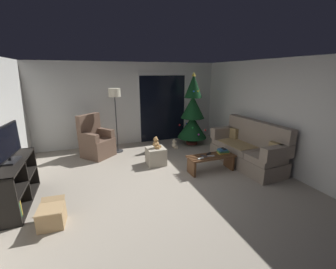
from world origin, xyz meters
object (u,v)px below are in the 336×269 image
object	(u,v)px
remote_silver	(211,156)
television	(7,143)
ottoman	(156,156)
teddy_bear_honey	(156,143)
cell_phone	(223,149)
floor_lamp	(115,99)
teddy_bear_cream_by_tree	(174,144)
remote_graphite	(204,156)
remote_black	(209,154)
couch	(248,149)
christmas_tree	(193,114)
remote_white	(201,158)
book_stack	(223,151)
media_shelf	(13,186)
coffee_table	(211,161)
armchair	(96,142)
cardboard_box_open_near_shelf	(52,216)

from	to	relation	value
remote_silver	television	size ratio (longest dim) A/B	0.19
ottoman	teddy_bear_honey	bearing A→B (deg)	-37.55
remote_silver	cell_phone	xyz separation A→B (m)	(0.36, 0.06, 0.11)
floor_lamp	teddy_bear_honey	world-z (taller)	floor_lamp
teddy_bear_cream_by_tree	remote_graphite	bearing A→B (deg)	-89.82
teddy_bear_cream_by_tree	remote_black	bearing A→B (deg)	-83.53
remote_black	television	distance (m)	3.85
couch	christmas_tree	size ratio (longest dim) A/B	0.90
couch	ottoman	xyz separation A→B (m)	(-2.09, 0.80, -0.19)
remote_white	couch	bearing A→B (deg)	76.90
ottoman	teddy_bear_honey	distance (m)	0.33
floor_lamp	remote_graphite	bearing A→B (deg)	-51.52
christmas_tree	teddy_bear_cream_by_tree	xyz separation A→B (m)	(-0.68, -0.21, -0.85)
cell_phone	remote_black	bearing A→B (deg)	169.94
book_stack	cell_phone	bearing A→B (deg)	-20.04
remote_white	teddy_bear_cream_by_tree	bearing A→B (deg)	158.56
remote_white	media_shelf	distance (m)	3.50
coffee_table	ottoman	xyz separation A→B (m)	(-1.06, 0.82, -0.04)
couch	armchair	distance (m)	3.92
book_stack	media_shelf	bearing A→B (deg)	-178.64
media_shelf	teddy_bear_cream_by_tree	bearing A→B (deg)	26.74
remote_black	ottoman	world-z (taller)	ottoman
floor_lamp	teddy_bear_cream_by_tree	size ratio (longest dim) A/B	6.25
remote_silver	book_stack	xyz separation A→B (m)	(0.35, 0.07, 0.04)
couch	ottoman	world-z (taller)	couch
remote_silver	cardboard_box_open_near_shelf	size ratio (longest dim) A/B	0.29
couch	cardboard_box_open_near_shelf	world-z (taller)	couch
couch	media_shelf	world-z (taller)	couch
ottoman	christmas_tree	bearing A→B (deg)	36.72
remote_graphite	teddy_bear_cream_by_tree	bearing A→B (deg)	63.35
couch	remote_silver	distance (m)	1.06
armchair	floor_lamp	size ratio (longest dim) A/B	0.63
coffee_table	book_stack	bearing A→B (deg)	4.98
remote_graphite	ottoman	xyz separation A→B (m)	(-0.87, 0.81, -0.18)
floor_lamp	media_shelf	world-z (taller)	floor_lamp
christmas_tree	teddy_bear_cream_by_tree	world-z (taller)	christmas_tree
remote_silver	cell_phone	distance (m)	0.38
coffee_table	cardboard_box_open_near_shelf	xyz separation A→B (m)	(-3.17, -0.83, -0.10)
couch	floor_lamp	size ratio (longest dim) A/B	1.11
remote_black	cardboard_box_open_near_shelf	world-z (taller)	remote_black
cell_phone	television	world-z (taller)	television
remote_white	remote_graphite	xyz separation A→B (m)	(0.13, 0.10, 0.00)
armchair	cardboard_box_open_near_shelf	xyz separation A→B (m)	(-0.77, -2.73, -0.25)
couch	remote_black	world-z (taller)	couch
remote_black	armchair	size ratio (longest dim) A/B	0.14
remote_silver	television	xyz separation A→B (m)	(-3.75, 0.02, 0.71)
cell_phone	media_shelf	bearing A→B (deg)	-176.18
couch	coffee_table	xyz separation A→B (m)	(-1.03, -0.01, -0.14)
media_shelf	remote_black	bearing A→B (deg)	2.56
media_shelf	armchair	bearing A→B (deg)	54.35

